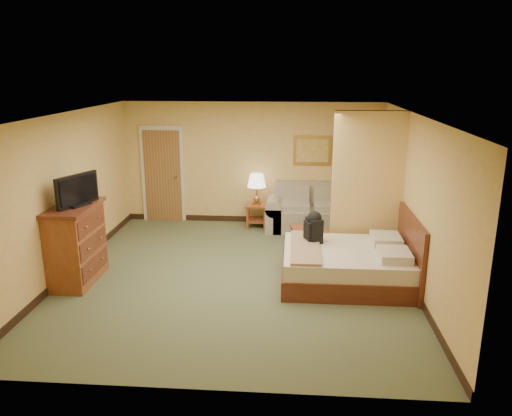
# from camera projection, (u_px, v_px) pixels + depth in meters

# --- Properties ---
(floor) EXTENTS (6.00, 6.00, 0.00)m
(floor) POSITION_uv_depth(u_px,v_px,m) (237.00, 276.00, 8.14)
(floor) COLOR #525A3A
(floor) RESTS_ON ground
(ceiling) EXTENTS (6.00, 6.00, 0.00)m
(ceiling) POSITION_uv_depth(u_px,v_px,m) (235.00, 115.00, 7.44)
(ceiling) COLOR white
(ceiling) RESTS_ON back_wall
(back_wall) EXTENTS (5.50, 0.02, 2.60)m
(back_wall) POSITION_uv_depth(u_px,v_px,m) (252.00, 164.00, 10.67)
(back_wall) COLOR #E0B45F
(back_wall) RESTS_ON floor
(left_wall) EXTENTS (0.02, 6.00, 2.60)m
(left_wall) POSITION_uv_depth(u_px,v_px,m) (66.00, 196.00, 7.99)
(left_wall) COLOR #E0B45F
(left_wall) RESTS_ON floor
(right_wall) EXTENTS (0.02, 6.00, 2.60)m
(right_wall) POSITION_uv_depth(u_px,v_px,m) (415.00, 202.00, 7.59)
(right_wall) COLOR #E0B45F
(right_wall) RESTS_ON floor
(partition) EXTENTS (1.20, 0.15, 2.60)m
(partition) POSITION_uv_depth(u_px,v_px,m) (367.00, 188.00, 8.52)
(partition) COLOR #E0B45F
(partition) RESTS_ON floor
(door) EXTENTS (0.94, 0.16, 2.10)m
(door) POSITION_uv_depth(u_px,v_px,m) (163.00, 175.00, 10.85)
(door) COLOR beige
(door) RESTS_ON floor
(baseboard) EXTENTS (5.50, 0.02, 0.12)m
(baseboard) POSITION_uv_depth(u_px,v_px,m) (252.00, 219.00, 10.99)
(baseboard) COLOR black
(baseboard) RESTS_ON floor
(loveseat) EXTENTS (1.89, 0.88, 0.96)m
(loveseat) POSITION_uv_depth(u_px,v_px,m) (311.00, 215.00, 10.44)
(loveseat) COLOR gray
(loveseat) RESTS_ON floor
(side_table) EXTENTS (0.45, 0.45, 0.50)m
(side_table) POSITION_uv_depth(u_px,v_px,m) (257.00, 212.00, 10.59)
(side_table) COLOR brown
(side_table) RESTS_ON floor
(table_lamp) EXTENTS (0.39, 0.39, 0.65)m
(table_lamp) POSITION_uv_depth(u_px,v_px,m) (257.00, 181.00, 10.41)
(table_lamp) COLOR #AC773F
(table_lamp) RESTS_ON side_table
(coffee_table) EXTENTS (0.74, 0.74, 0.40)m
(coffee_table) POSITION_uv_depth(u_px,v_px,m) (309.00, 234.00, 9.28)
(coffee_table) COLOR brown
(coffee_table) RESTS_ON floor
(wall_picture) EXTENTS (0.80, 0.04, 0.62)m
(wall_picture) POSITION_uv_depth(u_px,v_px,m) (312.00, 151.00, 10.47)
(wall_picture) COLOR #B78E3F
(wall_picture) RESTS_ON back_wall
(dresser) EXTENTS (0.61, 1.17, 1.25)m
(dresser) POSITION_uv_depth(u_px,v_px,m) (76.00, 244.00, 7.78)
(dresser) COLOR brown
(dresser) RESTS_ON floor
(tv) EXTENTS (0.36, 0.76, 0.49)m
(tv) POSITION_uv_depth(u_px,v_px,m) (77.00, 191.00, 7.54)
(tv) COLOR black
(tv) RESTS_ON dresser
(bed) EXTENTS (2.02, 1.72, 1.11)m
(bed) POSITION_uv_depth(u_px,v_px,m) (351.00, 264.00, 7.83)
(bed) COLOR #511F12
(bed) RESTS_ON floor
(backpack) EXTENTS (0.29, 0.35, 0.51)m
(backpack) POSITION_uv_depth(u_px,v_px,m) (314.00, 226.00, 8.05)
(backpack) COLOR black
(backpack) RESTS_ON bed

